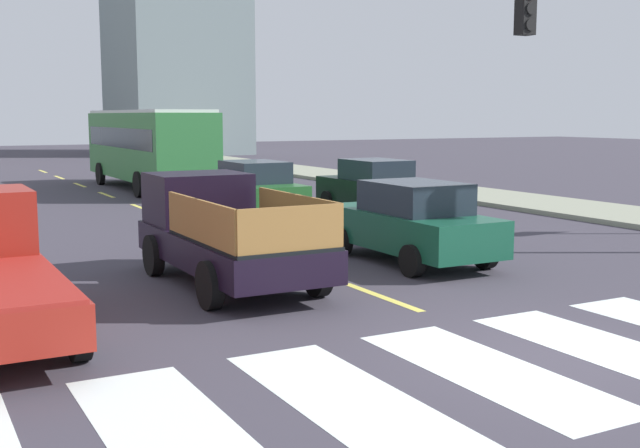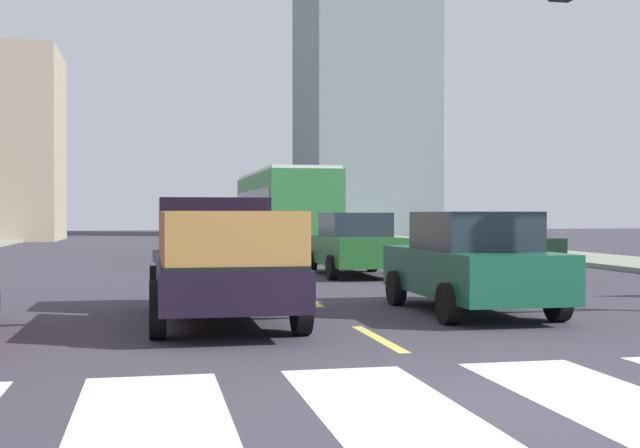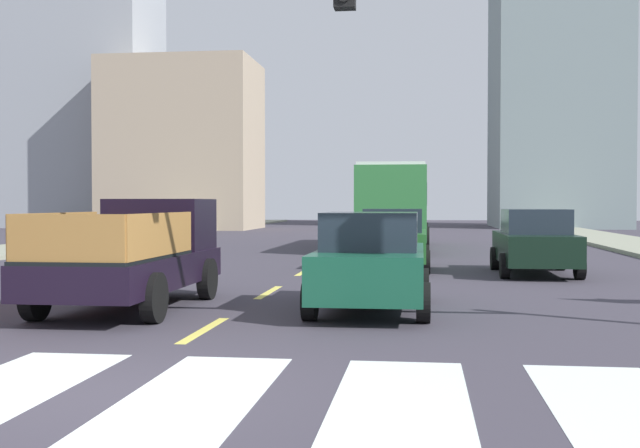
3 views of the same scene
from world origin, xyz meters
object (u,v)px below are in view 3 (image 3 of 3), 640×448
pickup_stakebed (139,255)px  sedan_mid (394,239)px  city_bus (395,201)px  sedan_near_left (371,261)px  sedan_far (535,242)px

pickup_stakebed → sedan_mid: size_ratio=1.18×
city_bus → sedan_near_left: city_bus is taller
sedan_mid → city_bus: bearing=91.8°
pickup_stakebed → city_bus: bearing=76.2°
city_bus → sedan_far: city_bus is taller
sedan_mid → sedan_far: same height
city_bus → sedan_near_left: size_ratio=2.45×
sedan_near_left → sedan_far: 8.47m
sedan_mid → sedan_near_left: size_ratio=1.00×
sedan_near_left → sedan_far: size_ratio=1.00×
city_bus → sedan_mid: size_ratio=2.45×
pickup_stakebed → city_bus: city_bus is taller
city_bus → sedan_near_left: bearing=-88.6°
pickup_stakebed → sedan_mid: 9.52m
city_bus → sedan_mid: city_bus is taller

